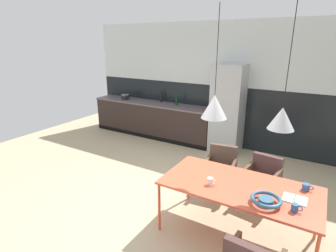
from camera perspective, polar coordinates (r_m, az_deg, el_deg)
The scene contains 18 objects.
ground_plane at distance 4.34m, azimuth -2.62°, elevation -16.64°, with size 9.72×9.72×0.00m, color tan.
back_wall_splashback_dark at distance 6.60m, azimuth 12.08°, elevation 2.16°, with size 7.48×0.12×1.45m, color black.
back_wall_panel_upper at distance 6.38m, azimuth 12.94°, elevation 14.82°, with size 7.48×0.12×1.45m, color silver.
kitchen_counter at distance 7.17m, azimuth -3.38°, elevation 1.51°, with size 3.44×0.63×0.91m.
refrigerator_column at distance 6.15m, azimuth 12.65°, elevation 3.59°, with size 0.67×0.60×1.99m, color #ADAFB2.
dining_table at distance 3.53m, azimuth 14.98°, elevation -12.69°, with size 1.90×0.95×0.74m.
armchair_facing_counter at distance 4.46m, azimuth 19.87°, elevation -9.39°, with size 0.54×0.53×0.75m.
armchair_far_side at distance 4.58m, azimuth 11.37°, elevation -7.80°, with size 0.54×0.53×0.78m.
fruit_bowl at distance 3.22m, azimuth 20.28°, elevation -14.63°, with size 0.34×0.34×0.08m.
open_book at distance 3.43m, azimuth 25.52°, elevation -13.99°, with size 0.26×0.21×0.02m.
mug_glass_clear at distance 3.67m, azimuth 27.51°, elevation -11.55°, with size 0.13×0.09×0.08m.
mug_white_ceramic at distance 3.21m, azimuth 25.60°, elevation -15.53°, with size 0.12×0.07×0.09m.
mug_tall_blue at distance 3.42m, azimuth 9.09°, elevation -11.64°, with size 0.12×0.07×0.09m.
cooking_pot at distance 7.55m, azimuth -9.16°, elevation 6.21°, with size 0.22×0.22×0.16m.
bottle_wine_green at distance 7.10m, azimuth -1.49°, elevation 6.24°, with size 0.06×0.06×0.32m.
bottle_spice_small at distance 6.73m, azimuth 1.83°, elevation 5.41°, with size 0.06×0.06×0.27m.
pendant_lamp_over_table_near at distance 3.26m, azimuth 9.90°, elevation 4.13°, with size 0.32×0.32×1.30m.
pendant_lamp_over_table_far at distance 3.13m, azimuth 23.20°, elevation 1.54°, with size 0.28×0.28×1.32m.
Camera 1 is at (2.00, -2.98, 2.45)m, focal length 28.43 mm.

